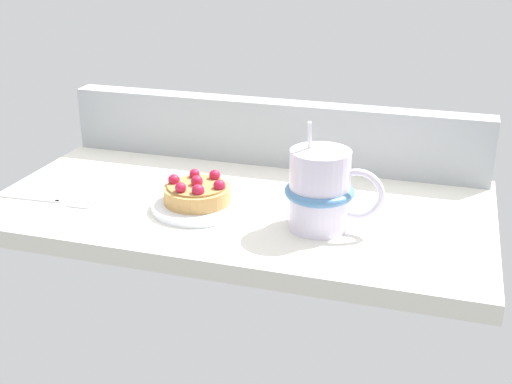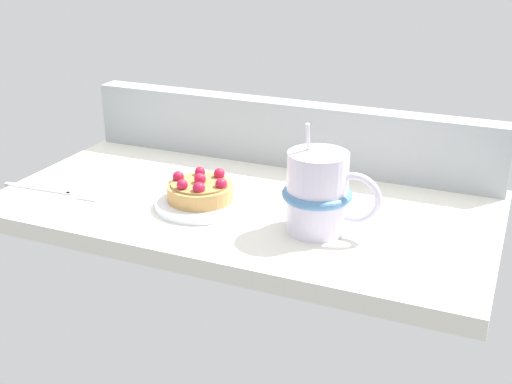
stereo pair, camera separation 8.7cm
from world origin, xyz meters
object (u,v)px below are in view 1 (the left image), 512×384
object	(u,v)px
coffee_mug	(321,190)
dessert_fork	(41,199)
dessert_plate	(198,206)
raspberry_tart	(197,192)

from	to	relation	value
coffee_mug	dessert_fork	distance (cm)	40.16
dessert_plate	raspberry_tart	size ratio (longest dim) A/B	1.38
dessert_plate	raspberry_tart	bearing A→B (deg)	-50.06
raspberry_tart	dessert_fork	world-z (taller)	raspberry_tart
raspberry_tart	coffee_mug	xyz separation A→B (cm)	(17.33, -0.85, 2.69)
dessert_plate	coffee_mug	size ratio (longest dim) A/B	0.90
raspberry_tart	coffee_mug	bearing A→B (deg)	-2.81
dessert_plate	raspberry_tart	world-z (taller)	raspberry_tart
coffee_mug	dessert_fork	bearing A→B (deg)	-175.80
dessert_plate	dessert_fork	distance (cm)	22.72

